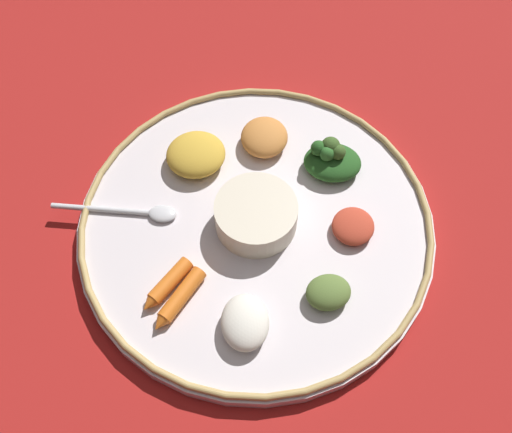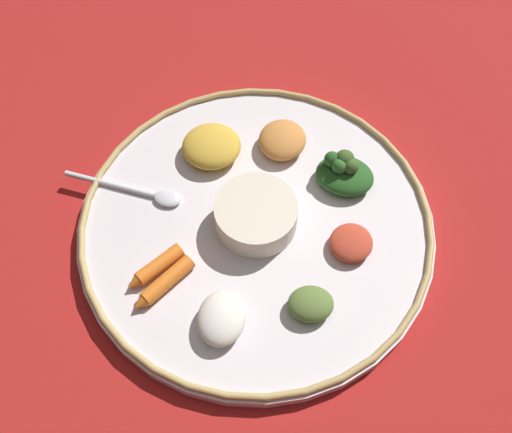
{
  "view_description": "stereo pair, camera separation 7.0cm",
  "coord_description": "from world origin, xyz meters",
  "px_view_note": "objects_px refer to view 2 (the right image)",
  "views": [
    {
      "loc": [
        -0.09,
        -0.35,
        0.64
      ],
      "look_at": [
        0.0,
        0.0,
        0.03
      ],
      "focal_mm": 41.68,
      "sensor_mm": 36.0,
      "label": 1
    },
    {
      "loc": [
        -0.02,
        -0.36,
        0.64
      ],
      "look_at": [
        0.0,
        0.0,
        0.03
      ],
      "focal_mm": 41.68,
      "sensor_mm": 36.0,
      "label": 2
    }
  ],
  "objects_px": {
    "spoon": "(141,192)",
    "greens_pile": "(344,172)",
    "center_bowl": "(256,214)",
    "carrot_near_spoon": "(155,268)",
    "carrot_outer": "(164,283)"
  },
  "relations": [
    {
      "from": "carrot_outer",
      "to": "carrot_near_spoon",
      "type": "bearing_deg",
      "value": 116.26
    },
    {
      "from": "center_bowl",
      "to": "carrot_near_spoon",
      "type": "height_order",
      "value": "center_bowl"
    },
    {
      "from": "center_bowl",
      "to": "carrot_outer",
      "type": "height_order",
      "value": "center_bowl"
    },
    {
      "from": "spoon",
      "to": "greens_pile",
      "type": "xyz_separation_m",
      "value": [
        0.25,
        0.01,
        0.01
      ]
    },
    {
      "from": "spoon",
      "to": "carrot_near_spoon",
      "type": "bearing_deg",
      "value": -78.34
    },
    {
      "from": "greens_pile",
      "to": "carrot_outer",
      "type": "distance_m",
      "value": 0.26
    },
    {
      "from": "spoon",
      "to": "greens_pile",
      "type": "height_order",
      "value": "greens_pile"
    },
    {
      "from": "center_bowl",
      "to": "carrot_outer",
      "type": "relative_size",
      "value": 1.37
    },
    {
      "from": "carrot_near_spoon",
      "to": "carrot_outer",
      "type": "distance_m",
      "value": 0.02
    },
    {
      "from": "center_bowl",
      "to": "carrot_near_spoon",
      "type": "xyz_separation_m",
      "value": [
        -0.12,
        -0.06,
        -0.01
      ]
    },
    {
      "from": "greens_pile",
      "to": "carrot_outer",
      "type": "xyz_separation_m",
      "value": [
        -0.22,
        -0.14,
        -0.01
      ]
    },
    {
      "from": "center_bowl",
      "to": "greens_pile",
      "type": "xyz_separation_m",
      "value": [
        0.11,
        0.06,
        -0.0
      ]
    },
    {
      "from": "greens_pile",
      "to": "carrot_near_spoon",
      "type": "relative_size",
      "value": 1.29
    },
    {
      "from": "spoon",
      "to": "carrot_near_spoon",
      "type": "relative_size",
      "value": 2.21
    },
    {
      "from": "greens_pile",
      "to": "carrot_near_spoon",
      "type": "bearing_deg",
      "value": -153.34
    }
  ]
}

